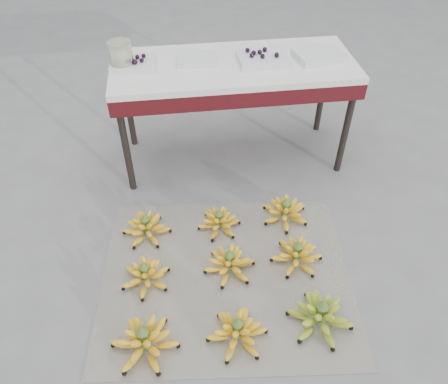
{
  "coord_description": "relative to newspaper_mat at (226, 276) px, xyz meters",
  "views": [
    {
      "loc": [
        -0.25,
        -1.29,
        1.83
      ],
      "look_at": [
        -0.03,
        0.34,
        0.3
      ],
      "focal_mm": 35.0,
      "sensor_mm": 36.0,
      "label": 1
    }
  ],
  "objects": [
    {
      "name": "newspaper_mat",
      "position": [
        0.0,
        0.0,
        0.0
      ],
      "size": [
        1.35,
        1.17,
        0.01
      ],
      "primitive_type": "cube",
      "rotation": [
        0.0,
        0.0,
        -0.1
      ],
      "color": "beige",
      "rests_on": "ground"
    },
    {
      "name": "tray_far_right",
      "position": [
        0.67,
        0.96,
        0.69
      ],
      "size": [
        0.3,
        0.24,
        0.04
      ],
      "color": "silver",
      "rests_on": "vendor_table"
    },
    {
      "name": "bunch_mid_right",
      "position": [
        0.37,
        0.04,
        0.06
      ],
      "size": [
        0.31,
        0.31,
        0.16
      ],
      "rotation": [
        0.0,
        0.0,
        -0.18
      ],
      "color": "yellow",
      "rests_on": "newspaper_mat"
    },
    {
      "name": "ground",
      "position": [
        0.06,
        -0.03,
        -0.0
      ],
      "size": [
        60.0,
        60.0,
        0.0
      ],
      "primitive_type": "plane",
      "color": "slate",
      "rests_on": "ground"
    },
    {
      "name": "tray_right",
      "position": [
        0.34,
        0.96,
        0.7
      ],
      "size": [
        0.28,
        0.21,
        0.07
      ],
      "color": "silver",
      "rests_on": "vendor_table"
    },
    {
      "name": "bunch_front_center",
      "position": [
        0.0,
        -0.35,
        0.06
      ],
      "size": [
        0.32,
        0.32,
        0.16
      ],
      "rotation": [
        0.0,
        0.0,
        -0.23
      ],
      "color": "yellow",
      "rests_on": "newspaper_mat"
    },
    {
      "name": "bunch_mid_center",
      "position": [
        0.02,
        0.03,
        0.06
      ],
      "size": [
        0.32,
        0.32,
        0.16
      ],
      "rotation": [
        0.0,
        0.0,
        -0.29
      ],
      "color": "yellow",
      "rests_on": "newspaper_mat"
    },
    {
      "name": "bunch_back_center",
      "position": [
        0.01,
        0.33,
        0.05
      ],
      "size": [
        0.24,
        0.24,
        0.14
      ],
      "rotation": [
        0.0,
        0.0,
        -0.02
      ],
      "color": "yellow",
      "rests_on": "newspaper_mat"
    },
    {
      "name": "tray_left",
      "position": [
        -0.03,
        1.01,
        0.69
      ],
      "size": [
        0.23,
        0.17,
        0.04
      ],
      "color": "silver",
      "rests_on": "vendor_table"
    },
    {
      "name": "glass_jar",
      "position": [
        -0.45,
        0.98,
        0.75
      ],
      "size": [
        0.14,
        0.14,
        0.16
      ],
      "primitive_type": "cylinder",
      "rotation": [
        0.0,
        0.0,
        -0.11
      ],
      "color": "beige",
      "rests_on": "vendor_table"
    },
    {
      "name": "vendor_table",
      "position": [
        0.18,
        0.98,
        0.59
      ],
      "size": [
        1.4,
        0.56,
        0.67
      ],
      "color": "black",
      "rests_on": "ground"
    },
    {
      "name": "bunch_back_left",
      "position": [
        -0.39,
        0.34,
        0.06
      ],
      "size": [
        0.33,
        0.33,
        0.16
      ],
      "rotation": [
        0.0,
        0.0,
        -0.32
      ],
      "color": "yellow",
      "rests_on": "newspaper_mat"
    },
    {
      "name": "bunch_front_left",
      "position": [
        -0.41,
        -0.34,
        0.06
      ],
      "size": [
        0.38,
        0.38,
        0.18
      ],
      "rotation": [
        0.0,
        0.0,
        -0.36
      ],
      "color": "yellow",
      "rests_on": "newspaper_mat"
    },
    {
      "name": "tray_far_left",
      "position": [
        -0.38,
        1.0,
        0.69
      ],
      "size": [
        0.26,
        0.19,
        0.07
      ],
      "color": "silver",
      "rests_on": "vendor_table"
    },
    {
      "name": "bunch_front_right",
      "position": [
        0.39,
        -0.32,
        0.06
      ],
      "size": [
        0.39,
        0.39,
        0.18
      ],
      "rotation": [
        0.0,
        0.0,
        0.43
      ],
      "color": "#7FA421",
      "rests_on": "newspaper_mat"
    },
    {
      "name": "bunch_back_right",
      "position": [
        0.39,
        0.36,
        0.06
      ],
      "size": [
        0.26,
        0.26,
        0.16
      ],
      "rotation": [
        0.0,
        0.0,
        0.0
      ],
      "color": "yellow",
      "rests_on": "newspaper_mat"
    },
    {
      "name": "bunch_mid_left",
      "position": [
        -0.4,
        0.02,
        0.05
      ],
      "size": [
        0.3,
        0.3,
        0.15
      ],
      "rotation": [
        0.0,
        0.0,
        0.27
      ],
      "color": "yellow",
      "rests_on": "newspaper_mat"
    }
  ]
}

